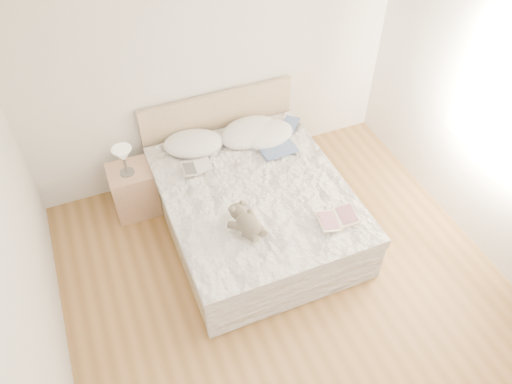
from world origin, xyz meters
TOP-DOWN VIEW (x-y plane):
  - floor at (0.00, 0.00)m, footprint 4.00×4.50m
  - ceiling at (0.00, 0.00)m, footprint 4.00×4.50m
  - wall_back at (0.00, 2.25)m, footprint 4.00×0.02m
  - wall_left at (-2.00, 0.00)m, footprint 0.02×4.50m
  - window at (1.99, 0.30)m, footprint 0.02×1.30m
  - bed at (0.00, 1.19)m, footprint 1.72×2.14m
  - nightstand at (-1.07, 1.87)m, footprint 0.46×0.41m
  - table_lamp at (-1.09, 1.85)m, footprint 0.21×0.21m
  - pillow_left at (-0.36, 1.94)m, footprint 0.71×0.58m
  - pillow_middle at (0.24, 1.89)m, footprint 0.76×0.62m
  - pillow_right at (0.42, 1.77)m, footprint 0.66×0.53m
  - blouse at (0.42, 1.68)m, footprint 0.60×0.64m
  - photo_book at (-0.44, 1.58)m, footprint 0.32×0.23m
  - childrens_book at (0.53, 0.45)m, footprint 0.41×0.31m
  - teddy_bear at (-0.27, 0.62)m, footprint 0.35×0.42m

SIDE VIEW (x-z plane):
  - floor at x=0.00m, z-range 0.00..0.00m
  - nightstand at x=-1.07m, z-range 0.00..0.56m
  - bed at x=0.00m, z-range -0.19..0.81m
  - blouse at x=0.42m, z-range 0.62..0.64m
  - photo_book at x=-0.44m, z-range 0.62..0.64m
  - childrens_book at x=0.53m, z-range 0.62..0.64m
  - pillow_left at x=-0.36m, z-range 0.55..0.73m
  - pillow_middle at x=0.24m, z-range 0.54..0.74m
  - pillow_right at x=0.42m, z-range 0.55..0.73m
  - teddy_bear at x=-0.27m, z-range 0.56..0.74m
  - table_lamp at x=-1.09m, z-range 0.63..0.94m
  - wall_back at x=0.00m, z-range 0.00..2.70m
  - wall_left at x=-2.00m, z-range 0.00..2.70m
  - window at x=1.99m, z-range 0.90..2.00m
  - ceiling at x=0.00m, z-range 2.70..2.70m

